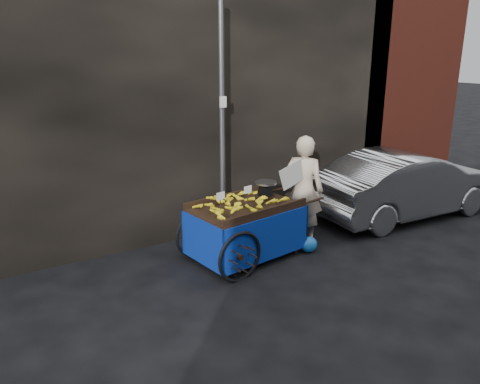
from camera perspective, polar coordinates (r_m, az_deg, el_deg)
ground at (r=7.28m, az=0.93°, el=-9.31°), size 80.00×80.00×0.00m
building_wall at (r=9.02m, az=-5.87°, el=12.32°), size 13.50×2.00×5.00m
street_pole at (r=7.89m, az=-2.23°, el=8.11°), size 0.12×0.10×4.00m
banana_cart at (r=7.34m, az=0.36°, el=-2.49°), size 2.43×1.36×1.26m
vendor at (r=8.04m, az=7.73°, el=0.31°), size 0.96×0.82×1.87m
plastic_bag at (r=7.86m, az=8.42°, el=-6.36°), size 0.30×0.24×0.27m
parked_car at (r=9.88m, az=19.71°, el=0.94°), size 4.08×1.66×1.32m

